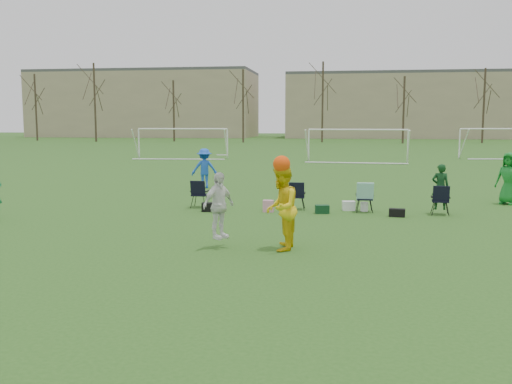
% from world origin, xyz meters
% --- Properties ---
extents(ground, '(260.00, 260.00, 0.00)m').
position_xyz_m(ground, '(0.00, 0.00, 0.00)').
color(ground, '#275319').
rests_on(ground, ground).
extents(fielder_blue, '(1.31, 0.98, 1.80)m').
position_xyz_m(fielder_blue, '(-3.31, 13.98, 0.90)').
color(fielder_blue, blue).
rests_on(fielder_blue, ground).
extents(fielder_green_far, '(1.11, 1.06, 1.92)m').
position_xyz_m(fielder_green_far, '(8.94, 10.67, 0.96)').
color(fielder_green_far, '#157826').
rests_on(fielder_green_far, ground).
extents(center_contest, '(2.33, 1.01, 2.27)m').
position_xyz_m(center_contest, '(1.07, 1.97, 1.05)').
color(center_contest, white).
rests_on(center_contest, ground).
extents(sideline_setup, '(8.80, 1.52, 1.66)m').
position_xyz_m(sideline_setup, '(2.80, 8.05, 0.51)').
color(sideline_setup, '#0F3918').
rests_on(sideline_setup, ground).
extents(goal_left, '(7.39, 0.76, 2.46)m').
position_xyz_m(goal_left, '(-10.00, 34.00, 1.92)').
color(goal_left, white).
rests_on(goal_left, ground).
extents(goal_mid, '(7.40, 0.63, 2.46)m').
position_xyz_m(goal_mid, '(4.00, 32.00, 1.92)').
color(goal_mid, white).
rests_on(goal_mid, ground).
extents(goal_right, '(7.35, 1.14, 2.46)m').
position_xyz_m(goal_right, '(16.00, 38.00, 1.92)').
color(goal_right, white).
rests_on(goal_right, ground).
extents(tree_line, '(110.28, 3.28, 11.40)m').
position_xyz_m(tree_line, '(0.24, 69.85, 5.09)').
color(tree_line, '#382B21').
rests_on(tree_line, ground).
extents(building_row, '(126.00, 16.00, 13.00)m').
position_xyz_m(building_row, '(6.73, 96.00, 5.99)').
color(building_row, tan).
rests_on(building_row, ground).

